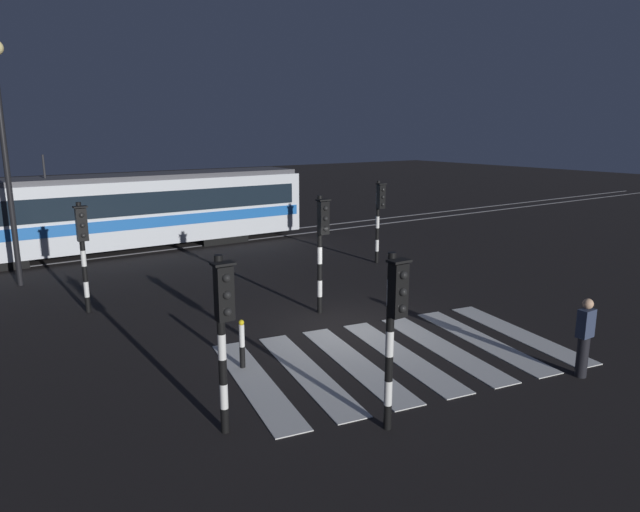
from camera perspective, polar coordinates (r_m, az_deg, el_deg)
ground_plane at (r=14.87m, az=2.44°, el=-7.35°), size 120.00×120.00×0.00m
rail_near at (r=25.39m, az=-14.31°, el=0.74°), size 80.00×0.12×0.03m
rail_far at (r=26.72m, az=-15.38°, el=1.26°), size 80.00×0.12×0.03m
crosswalk_zebra at (r=13.32m, az=8.09°, el=-9.88°), size 8.38×5.85×0.02m
traffic_light_corner_near_left at (r=9.38m, az=-9.77°, el=-6.37°), size 0.36×0.42×3.12m
traffic_light_corner_far_left at (r=16.88m, az=-22.87°, el=1.39°), size 0.36×0.42×3.15m
traffic_light_kerb_mid_left at (r=9.43m, az=7.50°, el=-6.10°), size 0.36×0.42×3.14m
traffic_light_corner_far_right at (r=21.72m, az=6.02°, el=4.72°), size 0.36×0.42×3.20m
traffic_light_median_centre at (r=15.48m, az=0.16°, el=1.94°), size 0.36×0.42×3.34m
street_lamp_trackside_left at (r=20.51m, az=-29.32°, el=10.30°), size 0.44×1.21×7.65m
tram at (r=25.11m, az=-20.07°, el=4.25°), size 16.84×2.58×4.15m
pedestrian_waiting_at_kerb at (r=13.04m, az=25.16°, el=-7.43°), size 0.36×0.24×1.71m
bollard_island_edge at (r=12.45m, az=-7.89°, el=-8.80°), size 0.12×0.12×1.11m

